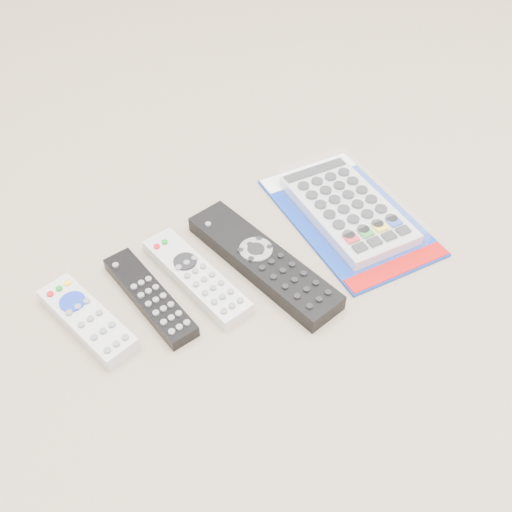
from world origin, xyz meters
TOP-DOWN VIEW (x-y plane):
  - remote_small_grey at (-0.23, 0.03)m, footprint 0.08×0.17m
  - remote_slim_black at (-0.14, 0.02)m, footprint 0.05×0.18m
  - remote_silver_dvd at (-0.07, 0.02)m, footprint 0.06×0.20m
  - remote_large_black at (0.02, -0.02)m, footprint 0.09×0.27m
  - jumbo_remote_packaged at (0.20, -0.01)m, footprint 0.21×0.31m

SIDE VIEW (x-z plane):
  - remote_slim_black at x=-0.14m, z-range 0.00..0.02m
  - remote_silver_dvd at x=-0.07m, z-range 0.00..0.02m
  - remote_small_grey at x=-0.23m, z-range 0.00..0.02m
  - remote_large_black at x=0.02m, z-range 0.00..0.03m
  - jumbo_remote_packaged at x=0.20m, z-range 0.00..0.04m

